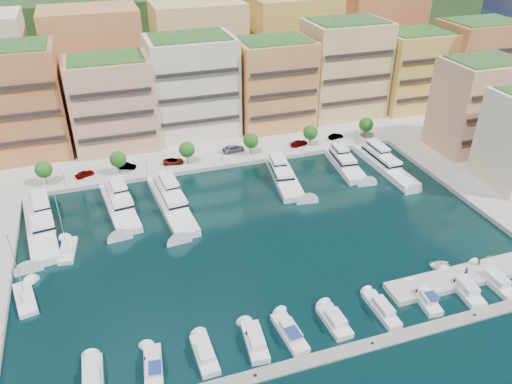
# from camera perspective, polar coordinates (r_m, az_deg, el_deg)

# --- Properties ---
(ground) EXTENTS (400.00, 400.00, 0.00)m
(ground) POSITION_cam_1_polar(r_m,az_deg,el_deg) (96.06, 1.05, -5.28)
(ground) COLOR black
(ground) RESTS_ON ground
(north_quay) EXTENTS (220.00, 64.00, 2.00)m
(north_quay) POSITION_cam_1_polar(r_m,az_deg,el_deg) (148.89, -6.97, 8.11)
(north_quay) COLOR #9E998E
(north_quay) RESTS_ON ground
(hillside) EXTENTS (240.00, 40.00, 58.00)m
(hillside) POSITION_cam_1_polar(r_m,az_deg,el_deg) (193.56, -10.11, 13.17)
(hillside) COLOR #213917
(hillside) RESTS_ON ground
(south_pontoon) EXTENTS (72.00, 2.20, 0.35)m
(south_pontoon) POSITION_cam_1_polar(r_m,az_deg,el_deg) (74.68, 6.82, -18.56)
(south_pontoon) COLOR gray
(south_pontoon) RESTS_ON ground
(finger_pier) EXTENTS (32.00, 5.00, 2.00)m
(finger_pier) POSITION_cam_1_polar(r_m,az_deg,el_deg) (94.68, 23.42, -8.88)
(finger_pier) COLOR #9E998E
(finger_pier) RESTS_ON ground
(apartment_1) EXTENTS (20.00, 16.50, 26.80)m
(apartment_1) POSITION_cam_1_polar(r_m,az_deg,el_deg) (133.32, -25.40, 9.25)
(apartment_1) COLOR #CF7945
(apartment_1) RESTS_ON north_quay
(apartment_2) EXTENTS (20.00, 15.50, 22.80)m
(apartment_2) POSITION_cam_1_polar(r_m,az_deg,el_deg) (130.94, -16.15, 9.73)
(apartment_2) COLOR tan
(apartment_2) RESTS_ON north_quay
(apartment_3) EXTENTS (22.00, 16.50, 25.80)m
(apartment_3) POSITION_cam_1_polar(r_m,az_deg,el_deg) (134.52, -7.25, 11.91)
(apartment_3) COLOR #F7DDBF
(apartment_3) RESTS_ON north_quay
(apartment_4) EXTENTS (20.00, 15.50, 23.80)m
(apartment_4) POSITION_cam_1_polar(r_m,az_deg,el_deg) (138.71, 2.07, 12.27)
(apartment_4) COLOR tan
(apartment_4) RESTS_ON north_quay
(apartment_5) EXTENTS (22.00, 16.50, 26.80)m
(apartment_5) POSITION_cam_1_polar(r_m,az_deg,el_deg) (148.77, 10.01, 13.71)
(apartment_5) COLOR tan
(apartment_5) RESTS_ON north_quay
(apartment_6) EXTENTS (20.00, 15.50, 22.80)m
(apartment_6) POSITION_cam_1_polar(r_m,az_deg,el_deg) (159.05, 17.52, 13.12)
(apartment_6) COLOR gold
(apartment_6) RESTS_ON north_quay
(apartment_7) EXTENTS (22.00, 16.50, 24.80)m
(apartment_7) POSITION_cam_1_polar(r_m,az_deg,el_deg) (169.51, 23.68, 13.38)
(apartment_7) COLOR #CF7945
(apartment_7) RESTS_ON north_quay
(apartment_east_a) EXTENTS (18.00, 14.50, 22.80)m
(apartment_east_a) POSITION_cam_1_polar(r_m,az_deg,el_deg) (135.79, 23.85, 9.05)
(apartment_east_a) COLOR tan
(apartment_east_a) RESTS_ON east_quay
(backblock_1) EXTENTS (26.00, 18.00, 30.00)m
(backblock_1) POSITION_cam_1_polar(r_m,az_deg,el_deg) (152.73, -17.83, 13.84)
(backblock_1) COLOR tan
(backblock_1) RESTS_ON north_quay
(backblock_2) EXTENTS (26.00, 18.00, 30.00)m
(backblock_2) POSITION_cam_1_polar(r_m,az_deg,el_deg) (155.91, -6.47, 15.38)
(backblock_2) COLOR tan
(backblock_2) RESTS_ON north_quay
(backblock_3) EXTENTS (26.00, 18.00, 30.00)m
(backblock_3) POSITION_cam_1_polar(r_m,az_deg,el_deg) (164.58, 4.18, 16.30)
(backblock_3) COLOR gold
(backblock_3) RESTS_ON north_quay
(backblock_4) EXTENTS (26.00, 18.00, 30.00)m
(backblock_4) POSITION_cam_1_polar(r_m,az_deg,el_deg) (177.95, 13.56, 16.66)
(backblock_4) COLOR #CF7945
(backblock_4) RESTS_ON north_quay
(tree_0) EXTENTS (3.80, 3.80, 5.65)m
(tree_0) POSITION_cam_1_polar(r_m,az_deg,el_deg) (119.36, -23.10, 2.37)
(tree_0) COLOR #473323
(tree_0) RESTS_ON north_quay
(tree_1) EXTENTS (3.80, 3.80, 5.65)m
(tree_1) POSITION_cam_1_polar(r_m,az_deg,el_deg) (118.60, -15.49, 3.63)
(tree_1) COLOR #473323
(tree_1) RESTS_ON north_quay
(tree_2) EXTENTS (3.80, 3.80, 5.65)m
(tree_2) POSITION_cam_1_polar(r_m,az_deg,el_deg) (119.99, -7.91, 4.82)
(tree_2) COLOR #473323
(tree_2) RESTS_ON north_quay
(tree_3) EXTENTS (3.80, 3.80, 5.65)m
(tree_3) POSITION_cam_1_polar(r_m,az_deg,el_deg) (123.45, -0.59, 5.88)
(tree_3) COLOR #473323
(tree_3) RESTS_ON north_quay
(tree_4) EXTENTS (3.80, 3.80, 5.65)m
(tree_4) POSITION_cam_1_polar(r_m,az_deg,el_deg) (128.82, 6.24, 6.79)
(tree_4) COLOR #473323
(tree_4) RESTS_ON north_quay
(tree_5) EXTENTS (3.80, 3.80, 5.65)m
(tree_5) POSITION_cam_1_polar(r_m,az_deg,el_deg) (135.87, 12.47, 7.52)
(tree_5) COLOR #473323
(tree_5) RESTS_ON north_quay
(lamppost_0) EXTENTS (0.30, 0.30, 4.20)m
(lamppost_0) POSITION_cam_1_polar(r_m,az_deg,el_deg) (117.31, -21.13, 1.80)
(lamppost_0) COLOR black
(lamppost_0) RESTS_ON north_quay
(lamppost_1) EXTENTS (0.30, 0.30, 4.20)m
(lamppost_1) POSITION_cam_1_polar(r_m,az_deg,el_deg) (117.21, -12.44, 3.22)
(lamppost_1) COLOR black
(lamppost_1) RESTS_ON north_quay
(lamppost_2) EXTENTS (0.30, 0.30, 4.20)m
(lamppost_2) POSITION_cam_1_polar(r_m,az_deg,el_deg) (119.85, -3.90, 4.53)
(lamppost_2) COLOR black
(lamppost_2) RESTS_ON north_quay
(lamppost_3) EXTENTS (0.30, 0.30, 4.20)m
(lamppost_3) POSITION_cam_1_polar(r_m,az_deg,el_deg) (125.04, 4.12, 5.67)
(lamppost_3) COLOR black
(lamppost_3) RESTS_ON north_quay
(lamppost_4) EXTENTS (0.30, 0.30, 4.20)m
(lamppost_4) POSITION_cam_1_polar(r_m,az_deg,el_deg) (132.50, 11.40, 6.61)
(lamppost_4) COLOR black
(lamppost_4) RESTS_ON north_quay
(yacht_0) EXTENTS (7.97, 25.37, 7.30)m
(yacht_0) POSITION_cam_1_polar(r_m,az_deg,el_deg) (107.23, -23.47, -3.17)
(yacht_0) COLOR white
(yacht_0) RESTS_ON ground
(yacht_1) EXTENTS (7.14, 20.67, 7.30)m
(yacht_1) POSITION_cam_1_polar(r_m,az_deg,el_deg) (108.10, -15.35, -1.34)
(yacht_1) COLOR white
(yacht_1) RESTS_ON ground
(yacht_2) EXTENTS (7.04, 25.14, 7.30)m
(yacht_2) POSITION_cam_1_polar(r_m,az_deg,el_deg) (106.90, -9.72, -0.92)
(yacht_2) COLOR white
(yacht_2) RESTS_ON ground
(yacht_4) EXTENTS (7.41, 19.66, 7.30)m
(yacht_4) POSITION_cam_1_polar(r_m,az_deg,el_deg) (114.96, 3.17, 1.83)
(yacht_4) COLOR white
(yacht_4) RESTS_ON ground
(yacht_5) EXTENTS (6.23, 16.78, 7.30)m
(yacht_5) POSITION_cam_1_polar(r_m,az_deg,el_deg) (122.28, 10.09, 3.29)
(yacht_5) COLOR white
(yacht_5) RESTS_ON ground
(yacht_6) EXTENTS (5.06, 22.70, 7.30)m
(yacht_6) POSITION_cam_1_polar(r_m,az_deg,el_deg) (124.37, 14.33, 3.27)
(yacht_6) COLOR white
(yacht_6) RESTS_ON ground
(cruiser_0) EXTENTS (2.94, 9.22, 2.55)m
(cruiser_0) POSITION_cam_1_polar(r_m,az_deg,el_deg) (74.24, -18.12, -20.09)
(cruiser_0) COLOR silver
(cruiser_0) RESTS_ON ground
(cruiser_1) EXTENTS (3.27, 8.05, 2.66)m
(cruiser_1) POSITION_cam_1_polar(r_m,az_deg,el_deg) (73.94, -11.65, -19.11)
(cruiser_1) COLOR silver
(cruiser_1) RESTS_ON ground
(cruiser_2) EXTENTS (2.85, 7.58, 2.55)m
(cruiser_2) POSITION_cam_1_polar(r_m,az_deg,el_deg) (74.47, -5.87, -18.03)
(cruiser_2) COLOR silver
(cruiser_2) RESTS_ON ground
(cruiser_3) EXTENTS (3.36, 7.90, 2.55)m
(cruiser_3) POSITION_cam_1_polar(r_m,az_deg,el_deg) (75.71, -0.08, -16.77)
(cruiser_3) COLOR silver
(cruiser_3) RESTS_ON ground
(cruiser_4) EXTENTS (3.20, 8.53, 2.66)m
(cruiser_4) POSITION_cam_1_polar(r_m,az_deg,el_deg) (77.02, 3.90, -15.80)
(cruiser_4) COLOR silver
(cruiser_4) RESTS_ON ground
(cruiser_5) EXTENTS (3.10, 7.19, 2.55)m
(cruiser_5) POSITION_cam_1_polar(r_m,az_deg,el_deg) (79.42, 8.97, -14.43)
(cruiser_5) COLOR silver
(cruiser_5) RESTS_ON ground
(cruiser_6) EXTENTS (2.45, 8.36, 2.55)m
(cruiser_6) POSITION_cam_1_polar(r_m,az_deg,el_deg) (82.74, 14.18, -12.91)
(cruiser_6) COLOR silver
(cruiser_6) RESTS_ON ground
(cruiser_7) EXTENTS (3.30, 7.81, 2.66)m
(cruiser_7) POSITION_cam_1_polar(r_m,az_deg,el_deg) (86.56, 18.75, -11.46)
(cruiser_7) COLOR silver
(cruiser_7) RESTS_ON ground
(cruiser_8) EXTENTS (3.69, 9.05, 2.55)m
(cruiser_8) POSITION_cam_1_polar(r_m,az_deg,el_deg) (90.77, 22.70, -10.15)
(cruiser_8) COLOR silver
(cruiser_8) RESTS_ON ground
(cruiser_9) EXTENTS (2.66, 9.14, 2.55)m
(cruiser_9) POSITION_cam_1_polar(r_m,az_deg,el_deg) (94.39, 25.55, -9.16)
(cruiser_9) COLOR silver
(cruiser_9) RESTS_ON ground
(sailboat_2) EXTENTS (3.70, 7.99, 13.20)m
(sailboat_2) POSITION_cam_1_polar(r_m,az_deg,el_deg) (98.49, -20.69, -6.33)
(sailboat_2) COLOR white
(sailboat_2) RESTS_ON ground
(sailboat_1) EXTENTS (4.41, 8.85, 13.20)m
(sailboat_1) POSITION_cam_1_polar(r_m,az_deg,el_deg) (90.45, -24.87, -11.07)
(sailboat_1) COLOR white
(sailboat_1) RESTS_ON ground
(tender_1) EXTENTS (1.67, 1.44, 0.87)m
(tender_1) POSITION_cam_1_polar(r_m,az_deg,el_deg) (94.84, 20.90, -7.87)
(tender_1) COLOR beige
(tender_1) RESTS_ON ground
(tender_3) EXTENTS (1.81, 1.71, 0.75)m
(tender_3) POSITION_cam_1_polar(r_m,az_deg,el_deg) (100.15, 25.18, -6.72)
(tender_3) COLOR beige
(tender_3) RESTS_ON ground
(tender_2) EXTENTS (3.69, 2.66, 0.76)m
(tender_2) POSITION_cam_1_polar(r_m,az_deg,el_deg) (94.83, 20.28, -7.77)
(tender_2) COLOR white
(tender_2) RESTS_ON ground
(car_0) EXTENTS (4.64, 3.37, 1.47)m
(car_0) POSITION_cam_1_polar(r_m,az_deg,el_deg) (121.06, -19.00, 1.99)
(car_0) COLOR gray
(car_0) RESTS_ON north_quay
(car_1) EXTENTS (4.45, 2.78, 1.38)m
(car_1) POSITION_cam_1_polar(r_m,az_deg,el_deg) (121.83, -14.55, 2.90)
(car_1) COLOR gray
(car_1) RESTS_ON north_quay
(car_2) EXTENTS (5.20, 3.05, 1.36)m
(car_2) POSITION_cam_1_polar(r_m,az_deg,el_deg) (121.84, -9.44, 3.50)
(car_2) COLOR gray
(car_2) RESTS_ON north_quay
(car_3) EXTENTS (6.02, 3.04, 1.68)m
(car_3) POSITION_cam_1_polar(r_m,az_deg,el_deg) (126.23, -2.59, 4.98)
(car_3) COLOR gray
(car_3) RESTS_ON north_quay
(car_4) EXTENTS (4.92, 2.92, 1.57)m
(car_4) POSITION_cam_1_polar(r_m,az_deg,el_deg) (129.84, 4.93, 5.62)
(car_4) COLOR gray
(car_4) RESTS_ON north_quay
(car_5) EXTENTS (4.22, 1.93, 1.34)m
(car_5) POSITION_cam_1_polar(r_m,az_deg,el_deg) (135.07, 9.11, 6.31)
(car_5) COLOR gray
(car_5) RESTS_ON north_quay
(person_0) EXTENTS (0.69, 0.75, 1.72)m
(person_0) POSITION_cam_1_polar(r_m,az_deg,el_deg) (92.37, 22.90, -8.36)
(person_0) COLOR #27264D
(person_0) RESTS_ON finger_pier
(person_1) EXTENTS (1.00, 0.86, 1.80)m
(person_1) POSITION_cam_1_polar(r_m,az_deg,el_deg) (95.63, 24.09, -7.18)
(person_1) COLOR brown
(person_1) RESTS_ON finger_pier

